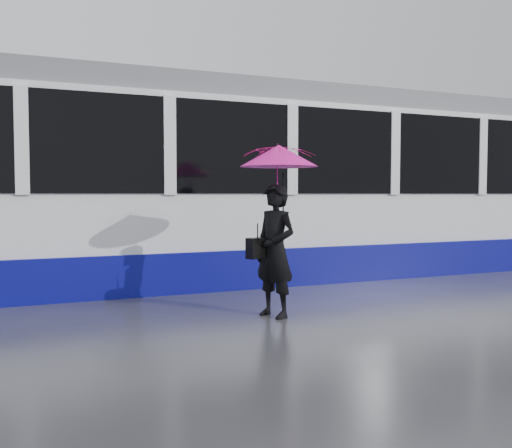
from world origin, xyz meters
name	(u,v)px	position (x,y,z in m)	size (l,w,h in m)	color
ground	(151,315)	(0.00, 0.00, 0.00)	(90.00, 90.00, 0.00)	#2D2D32
rails	(116,285)	(0.00, 2.50, 0.01)	(34.00, 1.51, 0.02)	#3F3D38
tram	(180,185)	(1.09, 2.50, 1.64)	(26.00, 2.56, 3.35)	white
woman	(275,251)	(1.37, -0.69, 0.81)	(0.59, 0.39, 1.61)	black
umbrella	(279,171)	(1.42, -0.69, 1.77)	(1.23, 1.23, 1.09)	#FF159C
handbag	(258,248)	(1.15, -0.67, 0.85)	(0.31, 0.22, 0.43)	black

